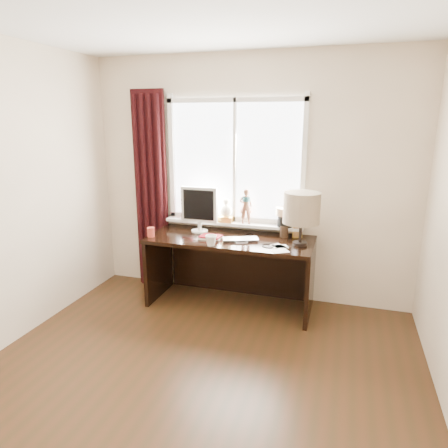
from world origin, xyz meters
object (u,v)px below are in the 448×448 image
(desk, at_px, (233,257))
(table_lamp, at_px, (302,209))
(red_cup, at_px, (151,232))
(monitor, at_px, (199,207))
(mug, at_px, (211,240))
(laptop, at_px, (241,239))

(desk, xyz_separation_m, table_lamp, (0.71, -0.12, 0.61))
(red_cup, distance_m, desk, 0.90)
(red_cup, bearing_deg, monitor, 38.49)
(mug, relative_size, table_lamp, 0.21)
(laptop, bearing_deg, table_lamp, -16.99)
(mug, height_order, table_lamp, table_lamp)
(mug, distance_m, red_cup, 0.70)
(laptop, bearing_deg, monitor, 139.50)
(laptop, height_order, mug, mug)
(mug, relative_size, monitor, 0.23)
(mug, distance_m, desk, 0.51)
(red_cup, relative_size, table_lamp, 0.19)
(laptop, distance_m, table_lamp, 0.68)
(desk, bearing_deg, red_cup, -159.55)
(table_lamp, bearing_deg, red_cup, -173.25)
(desk, height_order, table_lamp, table_lamp)
(laptop, height_order, monitor, monitor)
(mug, xyz_separation_m, monitor, (-0.28, 0.43, 0.22))
(desk, bearing_deg, monitor, 175.36)
(laptop, relative_size, mug, 3.22)
(laptop, distance_m, desk, 0.33)
(mug, height_order, desk, mug)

